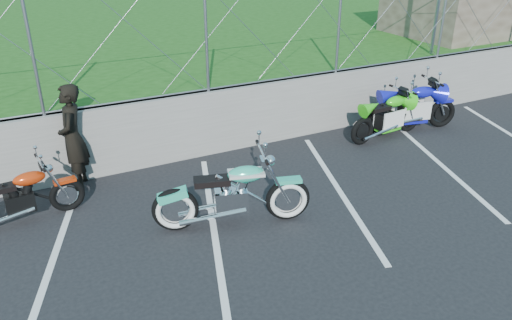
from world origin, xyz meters
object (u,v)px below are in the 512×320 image
naked_orange (23,199)px  sportbike_green (388,118)px  sportbike_blue (413,109)px  person_standing (73,138)px  cruiser_turquoise (234,197)px

naked_orange → sportbike_green: bearing=-4.5°
sportbike_green → sportbike_blue: (0.79, 0.10, 0.04)m
sportbike_blue → person_standing: bearing=-171.4°
cruiser_turquoise → sportbike_blue: bearing=35.5°
naked_orange → sportbike_green: (7.33, 0.13, 0.04)m
naked_orange → sportbike_green: sportbike_green is taller
cruiser_turquoise → sportbike_blue: 5.53m
cruiser_turquoise → naked_orange: size_ratio=1.24×
cruiser_turquoise → sportbike_blue: size_ratio=1.09×
sportbike_blue → person_standing: 7.21m
person_standing → sportbike_green: bearing=97.9°
sportbike_green → person_standing: 6.43m
naked_orange → sportbike_blue: 8.12m
cruiser_turquoise → sportbike_green: bearing=37.4°
naked_orange → sportbike_blue: size_ratio=0.88×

